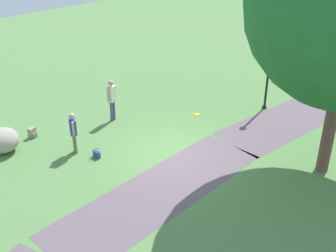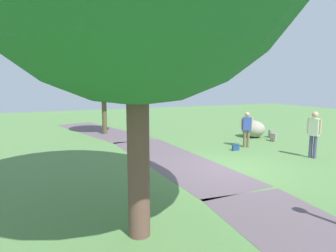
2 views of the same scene
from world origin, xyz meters
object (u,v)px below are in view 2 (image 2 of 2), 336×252
object	(u,v)px
handbag_on_grass	(236,147)
backpack_by_boulder	(272,134)
young_tree_near_path	(103,80)
man_near_boulder	(314,131)
spare_backpack_on_lawn	(273,137)
woman_with_handbag	(247,127)
lawn_boulder	(253,129)

from	to	relation	value
handbag_on_grass	backpack_by_boulder	size ratio (longest dim) A/B	0.81
young_tree_near_path	man_near_boulder	distance (m)	10.91
man_near_boulder	spare_backpack_on_lawn	size ratio (longest dim) A/B	4.53
young_tree_near_path	woman_with_handbag	world-z (taller)	young_tree_near_path
man_near_boulder	handbag_on_grass	size ratio (longest dim) A/B	5.61
backpack_by_boulder	handbag_on_grass	bearing A→B (deg)	116.48
handbag_on_grass	spare_backpack_on_lawn	xyz separation A→B (m)	(0.97, -2.97, 0.05)
woman_with_handbag	man_near_boulder	xyz separation A→B (m)	(-2.59, -1.16, 0.14)
young_tree_near_path	man_near_boulder	size ratio (longest dim) A/B	2.37
young_tree_near_path	woman_with_handbag	size ratio (longest dim) A/B	2.67
backpack_by_boulder	spare_backpack_on_lawn	xyz separation A→B (m)	(-0.81, 0.62, 0.00)
lawn_boulder	spare_backpack_on_lawn	world-z (taller)	lawn_boulder
spare_backpack_on_lawn	woman_with_handbag	bearing A→B (deg)	105.97
woman_with_handbag	spare_backpack_on_lawn	bearing A→B (deg)	-74.03
woman_with_handbag	man_near_boulder	size ratio (longest dim) A/B	0.89
backpack_by_boulder	spare_backpack_on_lawn	size ratio (longest dim) A/B	1.00
woman_with_handbag	spare_backpack_on_lawn	size ratio (longest dim) A/B	4.01
backpack_by_boulder	spare_backpack_on_lawn	distance (m)	1.02
woman_with_handbag	handbag_on_grass	world-z (taller)	woman_with_handbag
handbag_on_grass	spare_backpack_on_lawn	distance (m)	3.12
handbag_on_grass	man_near_boulder	bearing A→B (deg)	-138.22
woman_with_handbag	handbag_on_grass	bearing A→B (deg)	113.66
handbag_on_grass	backpack_by_boulder	xyz separation A→B (m)	(1.79, -3.58, 0.05)
spare_backpack_on_lawn	lawn_boulder	bearing A→B (deg)	10.46
man_near_boulder	young_tree_near_path	bearing A→B (deg)	36.26
young_tree_near_path	man_near_boulder	bearing A→B (deg)	-143.74
lawn_boulder	man_near_boulder	distance (m)	4.58
woman_with_handbag	handbag_on_grass	size ratio (longest dim) A/B	4.97
young_tree_near_path	woman_with_handbag	xyz separation A→B (m)	(-6.06, -5.19, -2.14)
woman_with_handbag	lawn_boulder	bearing A→B (deg)	-45.18
young_tree_near_path	backpack_by_boulder	distance (m)	9.64
man_near_boulder	woman_with_handbag	bearing A→B (deg)	24.09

